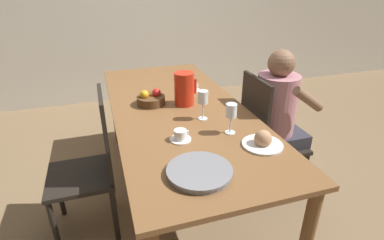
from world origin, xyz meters
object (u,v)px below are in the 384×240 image
fruit_bowl (151,99)px  wine_glass_juice (231,112)px  teacup_across (192,87)px  bread_plate (263,141)px  teacup_near_person (180,136)px  chair_opposite (91,164)px  serving_tray (199,172)px  red_pitcher (184,89)px  person_seated (279,113)px  chair_person_side (265,137)px  wine_glass_water (203,98)px

fruit_bowl → wine_glass_juice: bearing=-57.6°
teacup_across → bread_plate: size_ratio=0.55×
teacup_near_person → teacup_across: size_ratio=1.00×
chair_opposite → bread_plate: chair_opposite is taller
serving_tray → fruit_bowl: fruit_bowl is taller
red_pitcher → teacup_across: 0.31m
person_seated → teacup_across: bearing=-131.8°
teacup_near_person → chair_person_side: bearing=20.5°
chair_opposite → wine_glass_water: size_ratio=5.07×
chair_person_side → wine_glass_juice: chair_person_side is taller
wine_glass_juice → serving_tray: wine_glass_juice is taller
chair_opposite → wine_glass_juice: (0.84, -0.32, 0.40)m
person_seated → wine_glass_water: bearing=-84.5°
wine_glass_juice → teacup_across: (0.01, 0.77, -0.11)m
fruit_bowl → teacup_across: bearing=25.8°
wine_glass_water → teacup_across: size_ratio=1.57×
red_pitcher → bread_plate: size_ratio=1.05×
red_pitcher → fruit_bowl: red_pitcher is taller
teacup_near_person → bread_plate: bearing=-25.6°
serving_tray → fruit_bowl: bearing=93.6°
bread_plate → teacup_near_person: bearing=154.4°
red_pitcher → fruit_bowl: size_ratio=1.18×
chair_person_side → serving_tray: bearing=-50.2°
red_pitcher → serving_tray: size_ratio=0.75×
wine_glass_water → fruit_bowl: bearing=128.5°
chair_opposite → red_pitcher: (0.70, 0.19, 0.38)m
teacup_near_person → fruit_bowl: bearing=96.1°
teacup_near_person → teacup_across: bearing=67.3°
serving_tray → teacup_near_person: bearing=89.4°
wine_glass_juice → teacup_near_person: (-0.31, 0.01, -0.11)m
wine_glass_water → wine_glass_juice: wine_glass_water is taller
teacup_across → fruit_bowl: 0.42m
person_seated → chair_person_side: bearing=-87.2°
person_seated → wine_glass_juice: person_seated is taller
chair_person_side → chair_opposite: bearing=-91.2°
chair_opposite → teacup_across: (0.85, 0.45, 0.29)m
person_seated → bread_plate: bearing=-41.3°
red_pitcher → wine_glass_water: 0.28m
wine_glass_juice → teacup_near_person: wine_glass_juice is taller
teacup_across → bread_plate: (0.10, -0.96, 0.00)m
chair_person_side → red_pitcher: red_pitcher is taller
red_pitcher → bread_plate: (0.25, -0.70, -0.09)m
teacup_near_person → bread_plate: bread_plate is taller
serving_tray → bread_plate: 0.45m
chair_opposite → wine_glass_juice: 0.98m
red_pitcher → wine_glass_juice: bearing=-74.9°
serving_tray → bread_plate: (0.42, 0.15, 0.01)m
person_seated → teacup_near_person: 0.90m
person_seated → wine_glass_water: 0.67m
person_seated → serving_tray: size_ratio=3.70×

